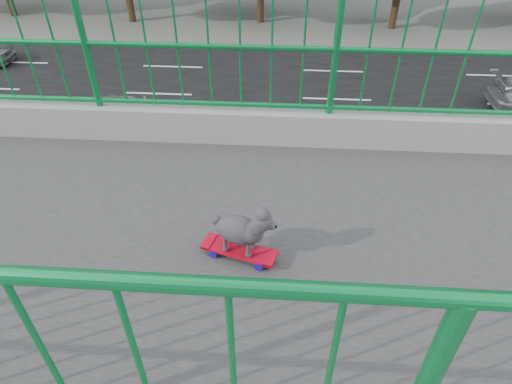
{
  "coord_description": "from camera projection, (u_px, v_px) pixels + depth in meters",
  "views": [
    {
      "loc": [
        2.0,
        5.6,
        9.15
      ],
      "look_at": [
        -0.85,
        5.41,
        6.84
      ],
      "focal_mm": 31.08,
      "sensor_mm": 36.0,
      "label": 1
    }
  ],
  "objects": [
    {
      "name": "road",
      "position": [
        141.0,
        128.0,
        17.67
      ],
      "size": [
        18.0,
        90.0,
        0.02
      ],
      "primitive_type": "cube",
      "color": "black",
      "rests_on": "ground"
    },
    {
      "name": "skateboard",
      "position": [
        239.0,
        251.0,
        2.87
      ],
      "size": [
        0.28,
        0.51,
        0.07
      ],
      "rotation": [
        0.0,
        0.0,
        -0.29
      ],
      "color": "red",
      "rests_on": "footbridge"
    },
    {
      "name": "car_5",
      "position": [
        74.0,
        239.0,
        11.75
      ],
      "size": [
        1.66,
        4.76,
        1.57
      ],
      "primitive_type": "imported",
      "color": "white",
      "rests_on": "ground"
    },
    {
      "name": "poodle",
      "position": [
        242.0,
        229.0,
        2.73
      ],
      "size": [
        0.25,
        0.42,
        0.36
      ],
      "rotation": [
        0.0,
        0.0,
        -0.29
      ],
      "color": "#2D2A2F",
      "rests_on": "skateboard"
    },
    {
      "name": "car_2",
      "position": [
        129.0,
        120.0,
        16.76
      ],
      "size": [
        2.43,
        5.27,
        1.46
      ],
      "primitive_type": "imported",
      "rotation": [
        0.0,
        0.0,
        3.14
      ],
      "color": "#98989D",
      "rests_on": "ground"
    }
  ]
}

